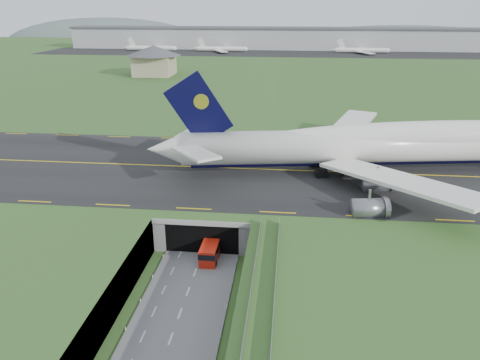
# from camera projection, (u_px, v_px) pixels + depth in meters

# --- Properties ---
(ground) EXTENTS (900.00, 900.00, 0.00)m
(ground) POSITION_uv_depth(u_px,v_px,m) (192.00, 281.00, 68.89)
(ground) COLOR #345923
(ground) RESTS_ON ground
(airfield_deck) EXTENTS (800.00, 800.00, 6.00)m
(airfield_deck) POSITION_uv_depth(u_px,v_px,m) (192.00, 263.00, 67.82)
(airfield_deck) COLOR gray
(airfield_deck) RESTS_ON ground
(trench_road) EXTENTS (12.00, 75.00, 0.20)m
(trench_road) POSITION_uv_depth(u_px,v_px,m) (181.00, 312.00, 61.88)
(trench_road) COLOR slate
(trench_road) RESTS_ON ground
(taxiway) EXTENTS (800.00, 44.00, 0.18)m
(taxiway) POSITION_uv_depth(u_px,v_px,m) (223.00, 168.00, 97.38)
(taxiway) COLOR black
(taxiway) RESTS_ON airfield_deck
(tunnel_portal) EXTENTS (17.00, 22.30, 6.00)m
(tunnel_portal) POSITION_uv_depth(u_px,v_px,m) (211.00, 213.00, 83.23)
(tunnel_portal) COLOR gray
(tunnel_portal) RESTS_ON ground
(guideway) EXTENTS (3.00, 53.00, 7.05)m
(guideway) POSITION_uv_depth(u_px,v_px,m) (258.00, 346.00, 48.13)
(guideway) COLOR #A8A8A3
(guideway) RESTS_ON ground
(jumbo_jet) EXTENTS (101.19, 63.31, 21.21)m
(jumbo_jet) POSITION_uv_depth(u_px,v_px,m) (395.00, 144.00, 94.08)
(jumbo_jet) COLOR white
(jumbo_jet) RESTS_ON ground
(shuttle_tram) EXTENTS (2.77, 6.98, 2.85)m
(shuttle_tram) POSITION_uv_depth(u_px,v_px,m) (211.00, 250.00, 74.26)
(shuttle_tram) COLOR red
(shuttle_tram) RESTS_ON ground
(service_building) EXTENTS (25.41, 25.41, 13.78)m
(service_building) POSITION_uv_depth(u_px,v_px,m) (154.00, 58.00, 218.78)
(service_building) COLOR tan
(service_building) RESTS_ON ground
(cargo_terminal) EXTENTS (320.00, 67.00, 15.60)m
(cargo_terminal) POSITION_uv_depth(u_px,v_px,m) (274.00, 38.00, 342.13)
(cargo_terminal) COLOR #B2B2B2
(cargo_terminal) RESTS_ON ground
(distant_hills) EXTENTS (700.00, 91.00, 60.00)m
(distant_hills) POSITION_uv_depth(u_px,v_px,m) (344.00, 48.00, 463.37)
(distant_hills) COLOR slate
(distant_hills) RESTS_ON ground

